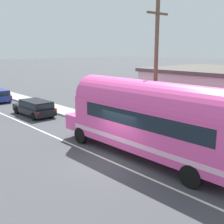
# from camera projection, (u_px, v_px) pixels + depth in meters

# --- Properties ---
(ground_plane) EXTENTS (300.00, 300.00, 0.00)m
(ground_plane) POSITION_uv_depth(u_px,v_px,m) (111.00, 162.00, 14.48)
(ground_plane) COLOR #424247
(lane_markings) EXTENTS (3.66, 80.00, 0.01)m
(lane_markings) POSITION_uv_depth(u_px,v_px,m) (33.00, 116.00, 24.25)
(lane_markings) COLOR silver
(lane_markings) RESTS_ON ground
(sidewalk_slab) EXTENTS (2.09, 90.00, 0.15)m
(sidewalk_slab) POSITION_uv_depth(u_px,v_px,m) (74.00, 114.00, 24.70)
(sidewalk_slab) COLOR #9E9B93
(sidewalk_slab) RESTS_ON ground
(utility_pole) EXTENTS (1.80, 0.24, 8.50)m
(utility_pole) POSITION_uv_depth(u_px,v_px,m) (156.00, 70.00, 17.00)
(utility_pole) COLOR brown
(utility_pole) RESTS_ON ground
(painted_bus) EXTENTS (2.69, 12.23, 4.12)m
(painted_bus) POSITION_uv_depth(u_px,v_px,m) (156.00, 118.00, 14.12)
(painted_bus) COLOR #EA4C9E
(painted_bus) RESTS_ON ground
(car_lead) EXTENTS (2.01, 4.62, 1.37)m
(car_lead) POSITION_uv_depth(u_px,v_px,m) (35.00, 107.00, 24.28)
(car_lead) COLOR black
(car_lead) RESTS_ON ground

